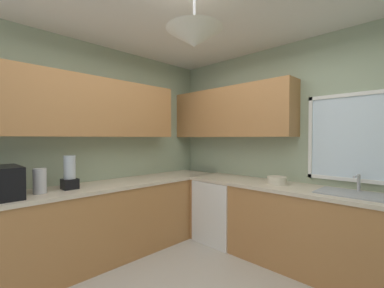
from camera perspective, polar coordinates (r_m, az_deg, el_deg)
name	(u,v)px	position (r m, az deg, el deg)	size (l,w,h in m)	color
room_shell	(202,106)	(2.55, 2.25, 8.61)	(3.67, 3.58, 2.69)	#9EAD8E
counter_run_left	(106,221)	(3.31, -18.81, -16.11)	(0.65, 3.19, 0.89)	#AD7542
counter_run_back	(295,226)	(3.21, 22.31, -16.73)	(2.76, 0.65, 0.89)	#AD7542
dishwasher	(222,210)	(3.68, 6.80, -14.64)	(0.60, 0.60, 0.84)	white
kettle	(40,181)	(2.93, -31.18, -7.15)	(0.12, 0.12, 0.25)	#B7B7BC
sink_assembly	(355,194)	(2.94, 32.93, -9.40)	(0.65, 0.40, 0.19)	#9EA0A5
bowl	(277,180)	(3.18, 18.63, -7.80)	(0.22, 0.22, 0.09)	beige
blender_appliance	(70,174)	(3.02, -25.93, -6.11)	(0.15, 0.15, 0.36)	black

